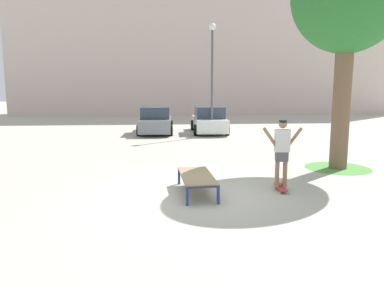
{
  "coord_description": "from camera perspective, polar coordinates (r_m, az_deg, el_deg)",
  "views": [
    {
      "loc": [
        -0.92,
        -8.7,
        2.6
      ],
      "look_at": [
        -0.11,
        1.64,
        1.0
      ],
      "focal_mm": 34.7,
      "sensor_mm": 36.0,
      "label": 1
    }
  ],
  "objects": [
    {
      "name": "building_facade",
      "position": [
        36.87,
        3.03,
        16.87
      ],
      "size": [
        37.09,
        4.0,
        15.59
      ],
      "primitive_type": "cube",
      "color": "beige",
      "rests_on": "ground"
    },
    {
      "name": "skateboard",
      "position": [
        9.74,
        13.44,
        -6.49
      ],
      "size": [
        0.27,
        0.81,
        0.09
      ],
      "color": "#B23333",
      "rests_on": "ground"
    },
    {
      "name": "skater",
      "position": [
        9.53,
        13.65,
        -0.71
      ],
      "size": [
        1.0,
        0.31,
        1.69
      ],
      "color": "#8E6647",
      "rests_on": "skateboard"
    },
    {
      "name": "light_post",
      "position": [
        19.76,
        3.11,
        12.32
      ],
      "size": [
        0.36,
        0.36,
        5.83
      ],
      "color": "#4C4C51",
      "rests_on": "ground"
    },
    {
      "name": "car_grey",
      "position": [
        21.16,
        -5.59,
        3.56
      ],
      "size": [
        2.01,
        4.24,
        1.5
      ],
      "color": "slate",
      "rests_on": "ground"
    },
    {
      "name": "grass_patch_near_right",
      "position": [
        12.92,
        21.46,
        -3.44
      ],
      "size": [
        2.06,
        2.06,
        0.01
      ],
      "primitive_type": "cylinder",
      "color": "#519342",
      "rests_on": "ground"
    },
    {
      "name": "skate_box",
      "position": [
        9.14,
        0.74,
        -5.07
      ],
      "size": [
        0.86,
        1.94,
        0.46
      ],
      "color": "navy",
      "rests_on": "ground"
    },
    {
      "name": "car_white",
      "position": [
        21.27,
        2.64,
        3.62
      ],
      "size": [
        1.97,
        4.22,
        1.5
      ],
      "color": "silver",
      "rests_on": "ground"
    },
    {
      "name": "ground_plane",
      "position": [
        9.13,
        1.52,
        -7.78
      ],
      "size": [
        120.0,
        120.0,
        0.0
      ],
      "primitive_type": "plane",
      "color": "#B2AA9E"
    }
  ]
}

